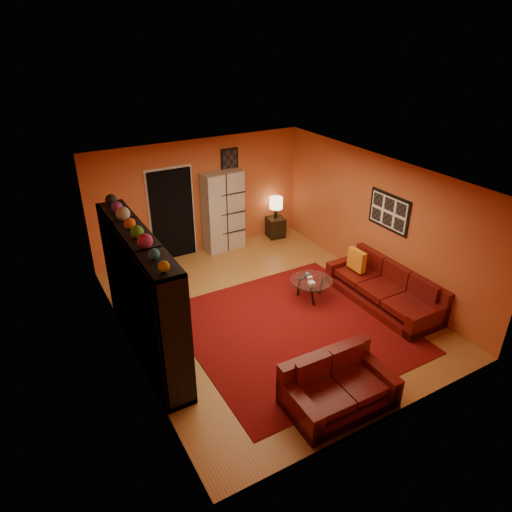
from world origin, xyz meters
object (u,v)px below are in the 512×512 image
tv (147,298)px  coffee_table (311,282)px  bowl_chair (166,290)px  table_lamp (276,203)px  entertainment_unit (142,295)px  storage_cabinet (223,211)px  sofa (387,289)px  side_table (276,227)px  loveseat (336,385)px

tv → coffee_table: size_ratio=1.21×
bowl_chair → table_lamp: (3.41, 1.59, 0.57)m
entertainment_unit → table_lamp: size_ratio=5.63×
coffee_table → table_lamp: size_ratio=1.53×
tv → storage_cabinet: (2.69, 2.85, -0.08)m
tv → storage_cabinet: storage_cabinet is taller
sofa → coffee_table: (-1.20, 0.80, 0.09)m
bowl_chair → table_lamp: 3.81m
coffee_table → side_table: (0.92, 2.79, -0.12)m
loveseat → table_lamp: table_lamp is taller
entertainment_unit → loveseat: bearing=-51.4°
sofa → loveseat: (-2.48, -1.58, 0.00)m
sofa → coffee_table: sofa is taller
tv → coffee_table: tv is taller
sofa → bowl_chair: sofa is taller
coffee_table → sofa: bearing=-33.6°
coffee_table → storage_cabinet: size_ratio=0.44×
coffee_table → storage_cabinet: (-0.47, 2.84, 0.56)m
tv → table_lamp: tv is taller
entertainment_unit → sofa: 4.56m
loveseat → entertainment_unit: bearing=39.7°
loveseat → storage_cabinet: (0.81, 5.22, 0.64)m
storage_cabinet → coffee_table: bearing=-84.5°
tv → table_lamp: (4.09, 2.80, -0.12)m
entertainment_unit → storage_cabinet: 3.92m
coffee_table → table_lamp: table_lamp is taller
tv → side_table: (4.09, 2.80, -0.75)m
loveseat → side_table: loveseat is taller
entertainment_unit → bowl_chair: 1.56m
table_lamp → loveseat: bearing=-113.1°
entertainment_unit → sofa: size_ratio=1.28×
tv → sofa: size_ratio=0.42×
coffee_table → storage_cabinet: storage_cabinet is taller
loveseat → bowl_chair: bearing=19.7°
entertainment_unit → sofa: (4.42, -0.84, -0.77)m
sofa → entertainment_unit: bearing=169.1°
entertainment_unit → side_table: size_ratio=6.00×
bowl_chair → side_table: bearing=25.0°
sofa → table_lamp: bearing=94.3°
entertainment_unit → table_lamp: bearing=33.6°
loveseat → table_lamp: size_ratio=2.85×
sofa → table_lamp: table_lamp is taller
loveseat → coffee_table: size_ratio=1.86×
tv → loveseat: size_ratio=0.65×
entertainment_unit → tv: bearing=-47.7°
sofa → storage_cabinet: 4.06m
entertainment_unit → coffee_table: size_ratio=3.68×
sofa → loveseat: same height
storage_cabinet → side_table: size_ratio=3.71×
bowl_chair → storage_cabinet: bearing=39.2°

